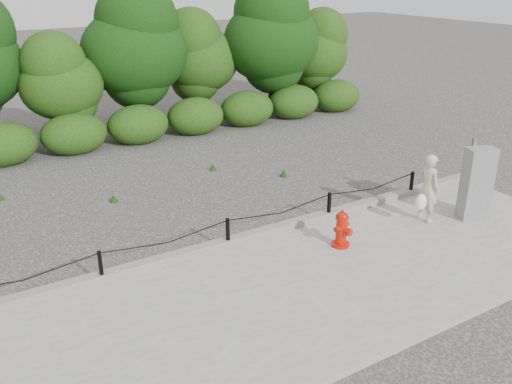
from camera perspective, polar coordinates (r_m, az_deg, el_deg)
The scene contains 8 objects.
ground at distance 10.77m, azimuth -2.95°, elevation -6.08°, with size 90.00×90.00×0.00m, color #2D2B28.
sidewalk at distance 9.29m, azimuth 3.05°, elevation -10.94°, with size 14.00×4.00×0.08m, color gray.
curb at distance 10.74m, azimuth -3.09°, elevation -5.27°, with size 14.00×0.22×0.14m, color slate.
chain_barrier at distance 10.56m, azimuth -3.00°, elevation -3.91°, with size 10.06×0.06×0.60m.
treeline at distance 18.22m, azimuth -15.28°, elevation 13.66°, with size 20.11×3.84×4.87m.
fire_hydrant at distance 10.70m, azimuth 9.02°, elevation -3.89°, with size 0.44×0.45×0.77m.
pedestrian at distance 12.06m, azimuth 17.63°, elevation 0.34°, with size 0.67×0.55×1.50m.
utility_cabinet at distance 12.51m, azimuth 22.18°, elevation 0.82°, with size 0.69×0.53×1.76m.
Camera 1 is at (-4.42, -8.36, 5.17)m, focal length 38.00 mm.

